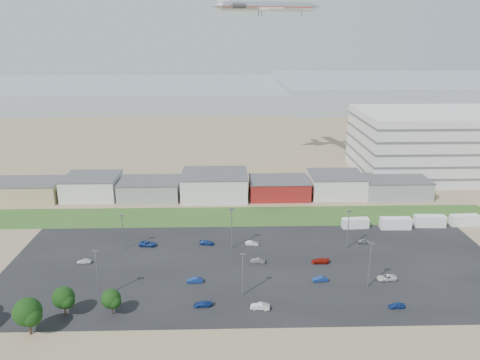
{
  "coord_description": "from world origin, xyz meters",
  "views": [
    {
      "loc": [
        -1.44,
        -81.24,
        53.86
      ],
      "look_at": [
        1.36,
        22.0,
        21.2
      ],
      "focal_mm": 35.0,
      "sensor_mm": 36.0,
      "label": 1
    }
  ],
  "objects_px": {
    "parked_car_2": "(397,305)",
    "parked_car_4": "(195,280)",
    "parked_car_6": "(207,243)",
    "parked_car_12": "(320,261)",
    "parked_car_5": "(84,261)",
    "parked_car_9": "(148,244)",
    "parked_car_3": "(203,304)",
    "parked_car_8": "(364,241)",
    "parked_car_1": "(320,279)",
    "airliner": "(268,6)",
    "parked_car_13": "(260,306)",
    "parked_car_7": "(258,261)",
    "parked_car_11": "(252,243)",
    "parked_car_0": "(387,278)",
    "box_trailer_a": "(355,223)"
  },
  "relations": [
    {
      "from": "parked_car_2",
      "to": "parked_car_4",
      "type": "bearing_deg",
      "value": -108.84
    },
    {
      "from": "parked_car_6",
      "to": "parked_car_12",
      "type": "height_order",
      "value": "parked_car_12"
    },
    {
      "from": "parked_car_5",
      "to": "parked_car_9",
      "type": "relative_size",
      "value": 0.76
    },
    {
      "from": "parked_car_3",
      "to": "parked_car_8",
      "type": "bearing_deg",
      "value": 119.71
    },
    {
      "from": "parked_car_9",
      "to": "parked_car_1",
      "type": "bearing_deg",
      "value": -109.12
    },
    {
      "from": "parked_car_2",
      "to": "parked_car_9",
      "type": "xyz_separation_m",
      "value": [
        -55.61,
        30.6,
        0.06
      ]
    },
    {
      "from": "airliner",
      "to": "parked_car_8",
      "type": "relative_size",
      "value": 12.15
    },
    {
      "from": "parked_car_5",
      "to": "parked_car_12",
      "type": "relative_size",
      "value": 0.81
    },
    {
      "from": "parked_car_5",
      "to": "parked_car_6",
      "type": "distance_m",
      "value": 31.14
    },
    {
      "from": "parked_car_3",
      "to": "parked_car_4",
      "type": "relative_size",
      "value": 1.03
    },
    {
      "from": "parked_car_5",
      "to": "parked_car_13",
      "type": "distance_m",
      "value": 46.62
    },
    {
      "from": "parked_car_2",
      "to": "parked_car_12",
      "type": "relative_size",
      "value": 0.79
    },
    {
      "from": "airliner",
      "to": "parked_car_6",
      "type": "bearing_deg",
      "value": -119.06
    },
    {
      "from": "parked_car_7",
      "to": "parked_car_12",
      "type": "bearing_deg",
      "value": 95.41
    },
    {
      "from": "parked_car_4",
      "to": "parked_car_5",
      "type": "height_order",
      "value": "parked_car_4"
    },
    {
      "from": "parked_car_6",
      "to": "parked_car_12",
      "type": "relative_size",
      "value": 0.91
    },
    {
      "from": "parked_car_2",
      "to": "parked_car_8",
      "type": "bearing_deg",
      "value": 172.56
    },
    {
      "from": "parked_car_11",
      "to": "parked_car_12",
      "type": "distance_m",
      "value": 19.26
    },
    {
      "from": "parked_car_0",
      "to": "parked_car_4",
      "type": "bearing_deg",
      "value": -94.73
    },
    {
      "from": "parked_car_0",
      "to": "parked_car_9",
      "type": "height_order",
      "value": "parked_car_9"
    },
    {
      "from": "parked_car_4",
      "to": "parked_car_13",
      "type": "xyz_separation_m",
      "value": [
        13.99,
        -11.04,
        0.04
      ]
    },
    {
      "from": "parked_car_2",
      "to": "parked_car_11",
      "type": "xyz_separation_m",
      "value": [
        -28.07,
        30.35,
        0.0
      ]
    },
    {
      "from": "parked_car_7",
      "to": "parked_car_9",
      "type": "height_order",
      "value": "parked_car_9"
    },
    {
      "from": "parked_car_6",
      "to": "parked_car_11",
      "type": "xyz_separation_m",
      "value": [
        11.98,
        -0.72,
        0.01
      ]
    },
    {
      "from": "parked_car_5",
      "to": "parked_car_8",
      "type": "relative_size",
      "value": 0.96
    },
    {
      "from": "parked_car_7",
      "to": "parked_car_11",
      "type": "height_order",
      "value": "parked_car_7"
    },
    {
      "from": "parked_car_0",
      "to": "parked_car_13",
      "type": "height_order",
      "value": "parked_car_13"
    },
    {
      "from": "parked_car_1",
      "to": "parked_car_9",
      "type": "relative_size",
      "value": 0.79
    },
    {
      "from": "parked_car_1",
      "to": "parked_car_8",
      "type": "distance_m",
      "value": 25.04
    },
    {
      "from": "parked_car_0",
      "to": "parked_car_3",
      "type": "relative_size",
      "value": 1.19
    },
    {
      "from": "parked_car_3",
      "to": "parked_car_11",
      "type": "bearing_deg",
      "value": 152.79
    },
    {
      "from": "parked_car_8",
      "to": "parked_car_4",
      "type": "bearing_deg",
      "value": 116.28
    },
    {
      "from": "parked_car_2",
      "to": "parked_car_5",
      "type": "distance_m",
      "value": 72.77
    },
    {
      "from": "parked_car_6",
      "to": "parked_car_13",
      "type": "distance_m",
      "value": 33.08
    },
    {
      "from": "parked_car_13",
      "to": "parked_car_0",
      "type": "bearing_deg",
      "value": 117.89
    },
    {
      "from": "parked_car_5",
      "to": "parked_car_13",
      "type": "relative_size",
      "value": 0.87
    },
    {
      "from": "parked_car_7",
      "to": "parked_car_9",
      "type": "bearing_deg",
      "value": -102.56
    },
    {
      "from": "box_trailer_a",
      "to": "parked_car_13",
      "type": "bearing_deg",
      "value": -130.54
    },
    {
      "from": "parked_car_3",
      "to": "parked_car_7",
      "type": "distance_m",
      "value": 22.52
    },
    {
      "from": "parked_car_12",
      "to": "parked_car_13",
      "type": "relative_size",
      "value": 1.07
    },
    {
      "from": "parked_car_12",
      "to": "parked_car_2",
      "type": "bearing_deg",
      "value": 32.89
    },
    {
      "from": "airliner",
      "to": "parked_car_1",
      "type": "relative_size",
      "value": 12.14
    },
    {
      "from": "airliner",
      "to": "parked_car_12",
      "type": "distance_m",
      "value": 105.36
    },
    {
      "from": "parked_car_8",
      "to": "parked_car_9",
      "type": "bearing_deg",
      "value": 92.59
    },
    {
      "from": "parked_car_2",
      "to": "parked_car_9",
      "type": "distance_m",
      "value": 63.47
    },
    {
      "from": "parked_car_8",
      "to": "parked_car_9",
      "type": "xyz_separation_m",
      "value": [
        -57.59,
        -0.05,
        0.02
      ]
    },
    {
      "from": "parked_car_2",
      "to": "parked_car_13",
      "type": "relative_size",
      "value": 0.85
    },
    {
      "from": "parked_car_8",
      "to": "parked_car_12",
      "type": "bearing_deg",
      "value": 130.39
    },
    {
      "from": "parked_car_1",
      "to": "parked_car_4",
      "type": "distance_m",
      "value": 28.37
    },
    {
      "from": "airliner",
      "to": "parked_car_4",
      "type": "bearing_deg",
      "value": -116.87
    }
  ]
}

